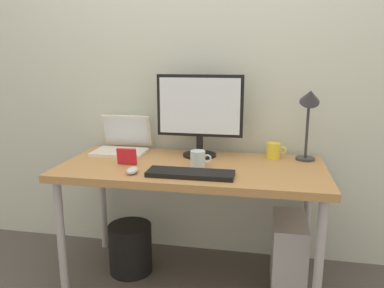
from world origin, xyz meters
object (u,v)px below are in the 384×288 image
(monitor, at_px, (200,111))
(coffee_mug, at_px, (274,151))
(mouse, at_px, (132,170))
(photo_frame, at_px, (127,156))
(glass_cup, at_px, (198,159))
(computer_tower, at_px, (288,254))
(desk_lamp, at_px, (309,108))
(desk, at_px, (192,176))
(wastebasket, at_px, (131,248))
(laptop, at_px, (123,143))
(keyboard, at_px, (190,174))

(monitor, distance_m, coffee_mug, 0.49)
(mouse, distance_m, photo_frame, 0.18)
(monitor, height_order, mouse, monitor)
(monitor, xyz_separation_m, glass_cup, (0.03, -0.22, -0.23))
(computer_tower, bearing_deg, photo_frame, -175.66)
(desk_lamp, xyz_separation_m, coffee_mug, (-0.18, 0.03, -0.26))
(desk, xyz_separation_m, photo_frame, (-0.36, -0.06, 0.11))
(desk, relative_size, wastebasket, 4.85)
(desk, bearing_deg, desk_lamp, 17.84)
(monitor, xyz_separation_m, laptop, (-0.49, 0.02, -0.22))
(desk_lamp, relative_size, wastebasket, 1.46)
(coffee_mug, bearing_deg, laptop, -179.58)
(glass_cup, bearing_deg, wastebasket, 174.42)
(wastebasket, bearing_deg, mouse, -63.59)
(mouse, relative_size, computer_tower, 0.21)
(desk, xyz_separation_m, computer_tower, (0.55, 0.01, -0.43))
(photo_frame, bearing_deg, desk_lamp, 14.90)
(coffee_mug, height_order, photo_frame, same)
(mouse, relative_size, wastebasket, 0.30)
(desk_lamp, bearing_deg, computer_tower, -112.50)
(mouse, bearing_deg, keyboard, 3.78)
(desk, relative_size, coffee_mug, 12.58)
(glass_cup, bearing_deg, desk_lamp, 20.98)
(glass_cup, xyz_separation_m, wastebasket, (-0.42, 0.04, -0.60))
(desk, height_order, mouse, mouse)
(mouse, bearing_deg, wastebasket, 116.41)
(monitor, bearing_deg, mouse, -123.92)
(computer_tower, relative_size, wastebasket, 1.40)
(monitor, relative_size, keyboard, 1.16)
(desk, bearing_deg, monitor, 87.79)
(coffee_mug, height_order, glass_cup, coffee_mug)
(desk, height_order, keyboard, keyboard)
(mouse, bearing_deg, photo_frame, 119.24)
(keyboard, xyz_separation_m, computer_tower, (0.52, 0.20, -0.50))
(keyboard, bearing_deg, wastebasket, 153.03)
(coffee_mug, bearing_deg, computer_tower, -65.10)
(desk_lamp, distance_m, mouse, 1.03)
(monitor, bearing_deg, computer_tower, -19.65)
(laptop, relative_size, keyboard, 0.73)
(desk, bearing_deg, computer_tower, 0.91)
(mouse, distance_m, glass_cup, 0.36)
(desk_lamp, distance_m, photo_frame, 1.05)
(desk, distance_m, coffee_mug, 0.51)
(wastebasket, bearing_deg, coffee_mug, 14.22)
(monitor, relative_size, computer_tower, 1.22)
(mouse, bearing_deg, monitor, 56.08)
(laptop, distance_m, coffee_mug, 0.93)
(laptop, distance_m, desk_lamp, 1.14)
(laptop, relative_size, mouse, 3.56)
(computer_tower, height_order, wastebasket, computer_tower)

